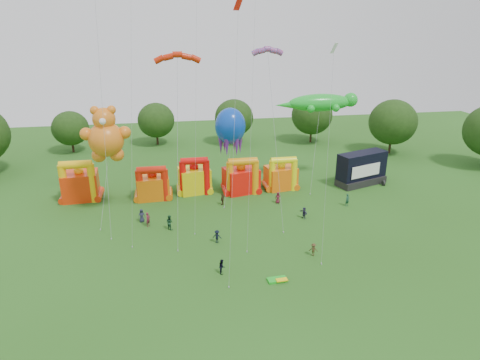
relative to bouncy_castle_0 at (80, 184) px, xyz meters
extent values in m
plane|color=#255116|center=(19.29, -29.42, -2.46)|extent=(160.00, 160.00, 0.00)
cylinder|color=#352314|center=(57.09, 14.20, -0.60)|extent=(0.44, 0.44, 3.72)
ellipsoid|color=#1C3811|center=(57.09, 14.20, 3.95)|extent=(9.30, 9.30, 8.89)
cylinder|color=#352314|center=(44.10, 24.90, -0.70)|extent=(0.44, 0.44, 3.51)
ellipsoid|color=#1C3811|center=(44.10, 24.90, 3.59)|extent=(8.77, 8.78, 8.39)
cylinder|color=#352314|center=(27.37, 26.72, -0.81)|extent=(0.44, 0.44, 3.30)
ellipsoid|color=#1C3811|center=(27.37, 26.72, 3.23)|extent=(8.25, 8.25, 7.88)
cylinder|color=#352314|center=(10.94, 28.70, -0.91)|extent=(0.44, 0.44, 3.09)
ellipsoid|color=#1C3811|center=(10.94, 28.70, 2.86)|extent=(7.73, 7.72, 7.38)
cylinder|color=#352314|center=(-5.93, 25.81, -1.02)|extent=(0.44, 0.44, 2.88)
ellipsoid|color=#1C3811|center=(-5.93, 25.81, 2.50)|extent=(7.20, 7.20, 6.88)
cube|color=red|center=(0.00, 0.28, -0.40)|extent=(5.34, 4.40, 4.12)
cylinder|color=yellow|center=(-1.98, -1.19, 0.48)|extent=(1.12, 1.12, 5.88)
cylinder|color=yellow|center=(1.98, -1.19, 0.48)|extent=(1.12, 1.12, 5.88)
cylinder|color=yellow|center=(0.00, -1.19, 3.43)|extent=(4.51, 1.17, 1.17)
sphere|color=yellow|center=(0.00, 0.28, 1.96)|extent=(1.40, 1.40, 1.40)
cube|color=#D3620B|center=(10.60, -1.10, -0.75)|extent=(4.93, 4.05, 3.42)
cylinder|color=red|center=(8.77, -2.47, -0.02)|extent=(1.03, 1.03, 4.88)
cylinder|color=red|center=(12.44, -2.47, -0.02)|extent=(1.03, 1.03, 4.88)
cylinder|color=red|center=(10.60, -2.47, 2.43)|extent=(4.18, 1.08, 1.08)
sphere|color=red|center=(10.60, -1.10, 1.26)|extent=(1.40, 1.40, 1.40)
cube|color=#DAC70B|center=(16.93, 0.20, -0.54)|extent=(5.16, 4.43, 3.84)
cylinder|color=red|center=(15.15, -1.12, 0.28)|extent=(1.01, 1.01, 5.48)
cylinder|color=red|center=(18.71, -1.12, 0.28)|extent=(1.01, 1.01, 5.48)
cylinder|color=red|center=(16.93, -1.12, 3.03)|extent=(4.07, 1.06, 1.06)
sphere|color=red|center=(16.93, 0.20, 1.68)|extent=(1.40, 1.40, 1.40)
cube|color=red|center=(24.11, -0.84, -0.58)|extent=(5.75, 5.02, 3.75)
cylinder|color=orange|center=(22.17, -2.28, 0.22)|extent=(1.09, 1.09, 5.36)
cylinder|color=orange|center=(26.04, -2.28, 0.22)|extent=(1.09, 1.09, 5.36)
cylinder|color=orange|center=(24.11, -2.28, 2.90)|extent=(4.41, 1.15, 1.15)
sphere|color=orange|center=(24.11, -0.84, 1.59)|extent=(1.40, 1.40, 1.40)
cube|color=orange|center=(30.59, -0.45, -0.70)|extent=(5.08, 4.36, 3.52)
cylinder|color=#FFF20D|center=(28.84, -1.75, 0.06)|extent=(0.99, 0.99, 5.03)
cylinder|color=#FFF20D|center=(32.34, -1.75, 0.06)|extent=(0.99, 0.99, 5.03)
cylinder|color=#FFF20D|center=(30.59, -1.75, 2.57)|extent=(4.00, 1.04, 1.04)
sphere|color=#FFF20D|center=(30.59, -0.45, 1.36)|extent=(1.40, 1.40, 1.40)
cube|color=black|center=(44.01, -1.04, -1.91)|extent=(8.99, 5.70, 1.10)
cube|color=black|center=(44.01, -0.84, 0.75)|extent=(8.86, 5.31, 4.21)
cube|color=white|center=(44.01, -2.47, 0.33)|extent=(5.53, 1.94, 1.98)
cylinder|color=black|center=(40.64, -2.31, -2.06)|extent=(0.30, 0.90, 0.90)
cylinder|color=black|center=(47.38, -2.31, -2.06)|extent=(0.30, 0.90, 0.90)
sphere|color=orange|center=(5.29, -5.82, 8.13)|extent=(4.60, 4.60, 4.60)
sphere|color=orange|center=(5.29, -5.82, 10.85)|extent=(2.93, 2.93, 2.93)
sphere|color=orange|center=(4.25, -5.82, 12.00)|extent=(1.15, 1.15, 1.15)
sphere|color=orange|center=(6.34, -5.82, 12.00)|extent=(1.15, 1.15, 1.15)
sphere|color=orange|center=(2.89, -5.82, 8.97)|extent=(1.67, 1.67, 1.67)
sphere|color=orange|center=(7.70, -5.82, 8.97)|extent=(1.67, 1.67, 1.67)
sphere|color=orange|center=(4.14, -5.82, 6.04)|extent=(1.88, 1.88, 1.88)
sphere|color=orange|center=(6.45, -5.82, 6.04)|extent=(1.88, 1.88, 1.88)
sphere|color=white|center=(5.29, -7.24, 10.85)|extent=(0.84, 0.84, 0.84)
ellipsoid|color=green|center=(37.22, 1.89, 10.60)|extent=(10.36, 3.24, 2.75)
sphere|color=green|center=(42.28, 1.89, 10.90)|extent=(2.23, 2.23, 2.23)
cone|color=green|center=(31.96, 1.89, 10.40)|extent=(4.05, 1.62, 1.62)
sphere|color=green|center=(39.25, 3.51, 9.99)|extent=(1.21, 1.21, 1.21)
sphere|color=green|center=(39.25, 0.27, 9.99)|extent=(1.21, 1.21, 1.21)
sphere|color=green|center=(35.20, 3.51, 9.99)|extent=(1.21, 1.21, 1.21)
sphere|color=green|center=(35.20, 0.27, 9.99)|extent=(1.21, 1.21, 1.21)
ellipsoid|color=#0B39AB|center=(22.52, -0.62, 8.00)|extent=(4.55, 4.55, 5.47)
cone|color=#591E8C|center=(24.00, -0.62, 5.49)|extent=(1.02, 1.02, 3.64)
cone|color=#591E8C|center=(23.26, 0.66, 5.49)|extent=(1.02, 1.02, 3.64)
cone|color=#591E8C|center=(21.78, 0.66, 5.49)|extent=(1.02, 1.02, 3.64)
cone|color=#591E8C|center=(21.04, -0.62, 5.49)|extent=(1.02, 1.02, 3.64)
cone|color=#591E8C|center=(21.78, -1.90, 5.49)|extent=(1.02, 1.02, 3.64)
cone|color=#591E8C|center=(23.26, -1.90, 5.49)|extent=(1.02, 1.02, 3.64)
cube|color=red|center=(20.47, -20.15, 24.19)|extent=(1.02, 1.02, 1.10)
cube|color=white|center=(31.18, -17.52, 20.03)|extent=(1.02, 1.02, 1.10)
cube|color=green|center=(23.58, -25.77, -2.34)|extent=(2.07, 1.14, 0.24)
cube|color=yellow|center=(23.98, -26.07, -2.20)|extent=(1.24, 0.69, 0.10)
imported|color=#212437|center=(9.22, -9.37, -1.54)|extent=(1.01, 0.78, 1.83)
imported|color=maroon|center=(10.10, -10.78, -1.49)|extent=(0.79, 0.84, 1.94)
imported|color=#1A4327|center=(12.85, -12.14, -1.48)|extent=(1.20, 1.20, 1.96)
imported|color=black|center=(18.43, -16.68, -1.63)|extent=(1.21, 0.95, 1.65)
imported|color=#3A2717|center=(20.55, -5.57, -1.60)|extent=(0.91, 1.07, 1.72)
imported|color=#282741|center=(30.85, -11.91, -1.66)|extent=(0.97, 1.54, 1.58)
imported|color=maroon|center=(28.64, -6.37, -1.60)|extent=(0.93, 0.71, 1.72)
imported|color=#1B4532|center=(38.28, -9.01, -1.54)|extent=(0.79, 0.68, 1.84)
imported|color=black|center=(18.16, -23.37, -1.64)|extent=(0.71, 0.86, 1.63)
imported|color=#42321A|center=(28.89, -21.54, -1.69)|extent=(1.13, 0.90, 1.53)
camera|label=1|loc=(13.43, -62.26, 22.83)|focal=32.00mm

